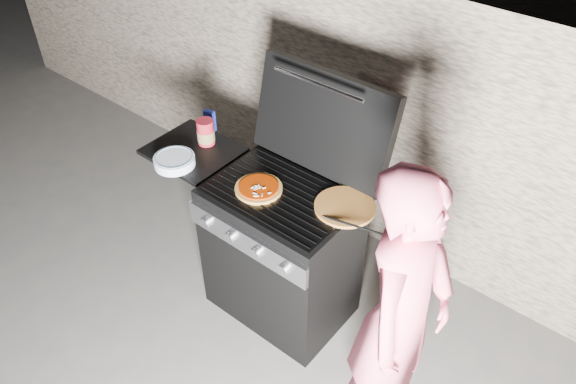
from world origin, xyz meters
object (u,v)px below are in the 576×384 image
Objects in this scene: sauce_jar at (206,132)px; person at (402,316)px; gas_grill at (249,235)px; pizza_topped at (259,188)px.

person reaches higher than sauce_jar.
person is at bearing -10.88° from gas_grill.
gas_grill is 0.83× the size of person.
sauce_jar is at bearing 165.09° from pizza_topped.
pizza_topped is 1.01m from person.
person is (1.12, -0.22, 0.35)m from gas_grill.
person is at bearing -9.67° from pizza_topped.
person is at bearing -11.54° from sauce_jar.
gas_grill is 0.49m from pizza_topped.
person is (1.52, -0.31, -0.18)m from sauce_jar.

